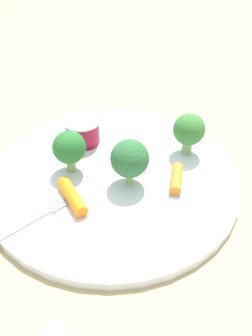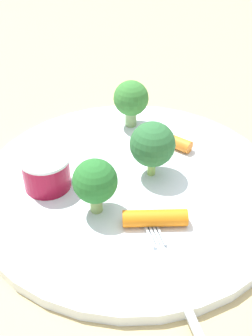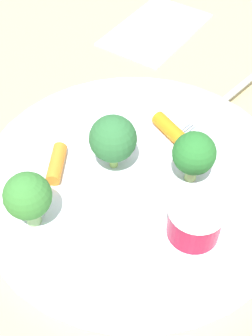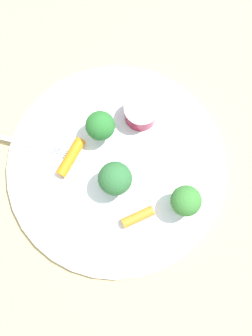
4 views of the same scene
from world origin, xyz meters
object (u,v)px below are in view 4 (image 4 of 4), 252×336
broccoli_floret_2 (115,179)px  carrot_stick_0 (71,157)px  broccoli_floret_0 (186,201)px  sauce_cup (141,112)px  broccoli_floret_1 (99,127)px  fork (13,140)px  carrot_stick_1 (135,218)px  plate (116,168)px

broccoli_floret_2 → carrot_stick_0: 0.08m
broccoli_floret_0 → broccoli_floret_2: (0.08, -0.06, 0.00)m
sauce_cup → broccoli_floret_1: bearing=2.0°
fork → sauce_cup: bearing=168.4°
broccoli_floret_1 → broccoli_floret_2: broccoli_floret_2 is taller
sauce_cup → carrot_stick_0: size_ratio=0.84×
broccoli_floret_2 → carrot_stick_1: bearing=95.7°
plate → broccoli_floret_2: 0.05m
broccoli_floret_1 → carrot_stick_0: broccoli_floret_1 is taller
carrot_stick_0 → plate: bearing=146.5°
plate → carrot_stick_0: size_ratio=5.35×
broccoli_floret_0 → broccoli_floret_2: 0.10m
plate → broccoli_floret_1: (0.00, -0.05, 0.04)m
plate → fork: 0.16m
broccoli_floret_0 → carrot_stick_1: (0.07, -0.01, -0.03)m
broccoli_floret_0 → broccoli_floret_1: size_ratio=1.03×
plate → broccoli_floret_0: (-0.07, 0.09, 0.04)m
plate → fork: fork is taller
broccoli_floret_2 → broccoli_floret_1: bearing=-95.4°
broccoli_floret_0 → broccoli_floret_1: (0.07, -0.14, -0.00)m
sauce_cup → broccoli_floret_2: 0.11m
sauce_cup → carrot_stick_0: (0.12, 0.02, -0.01)m
broccoli_floret_0 → carrot_stick_0: broccoli_floret_0 is taller
broccoli_floret_2 → fork: (0.11, -0.12, -0.04)m
broccoli_floret_1 → fork: broccoli_floret_1 is taller
sauce_cup → carrot_stick_1: size_ratio=1.06×
broccoli_floret_0 → fork: broccoli_floret_0 is taller
broccoli_floret_1 → carrot_stick_1: broccoli_floret_1 is taller
broccoli_floret_2 → fork: size_ratio=0.40×
broccoli_floret_2 → carrot_stick_0: (0.04, -0.06, -0.03)m
broccoli_floret_0 → carrot_stick_0: 0.17m
carrot_stick_1 → fork: 0.21m
broccoli_floret_1 → fork: bearing=-18.6°
broccoli_floret_0 → carrot_stick_0: size_ratio=0.99×
sauce_cup → broccoli_floret_1: 0.07m
carrot_stick_1 → sauce_cup: bearing=-116.3°
broccoli_floret_0 → broccoli_floret_1: broccoli_floret_0 is taller
sauce_cup → carrot_stick_0: bearing=9.8°
plate → carrot_stick_1: 0.08m
broccoli_floret_2 → plate: bearing=-113.2°
sauce_cup → broccoli_floret_1: size_ratio=0.87×
carrot_stick_1 → fork: bearing=-55.6°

